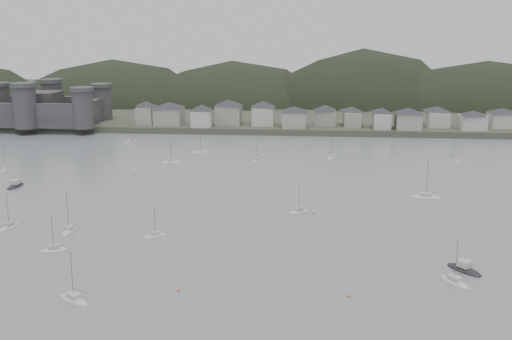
{
  "coord_description": "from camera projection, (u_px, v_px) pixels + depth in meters",
  "views": [
    {
      "loc": [
        16.51,
        -116.91,
        52.89
      ],
      "look_at": [
        0.0,
        75.0,
        6.0
      ],
      "focal_mm": 42.44,
      "sensor_mm": 36.0,
      "label": 1
    }
  ],
  "objects": [
    {
      "name": "motor_launch_far",
      "position": [
        15.0,
        186.0,
        200.66
      ],
      "size": [
        3.73,
        9.07,
        4.11
      ],
      "rotation": [
        0.0,
        0.0,
        3.08
      ],
      "color": "black",
      "rests_on": "ground"
    },
    {
      "name": "moored_fleet",
      "position": [
        236.0,
        201.0,
        183.96
      ],
      "size": [
        228.84,
        167.69,
        13.67
      ],
      "color": "silver",
      "rests_on": "ground"
    },
    {
      "name": "motor_launch_near",
      "position": [
        464.0,
        269.0,
        132.63
      ],
      "size": [
        8.05,
        8.97,
        4.11
      ],
      "rotation": [
        0.0,
        0.0,
        0.67
      ],
      "color": "black",
      "rests_on": "ground"
    },
    {
      "name": "forested_ridge",
      "position": [
        289.0,
        125.0,
        390.12
      ],
      "size": [
        851.55,
        103.94,
        102.57
      ],
      "color": "black",
      "rests_on": "ground"
    },
    {
      "name": "castle",
      "position": [
        40.0,
        107.0,
        308.52
      ],
      "size": [
        66.0,
        43.0,
        20.0
      ],
      "color": "#323235",
      "rests_on": "far_shore_land"
    },
    {
      "name": "waterfront_town",
      "position": [
        377.0,
        115.0,
        298.28
      ],
      "size": [
        451.48,
        28.46,
        12.92
      ],
      "color": "gray",
      "rests_on": "far_shore_land"
    },
    {
      "name": "mooring_buoys",
      "position": [
        240.0,
        208.0,
        176.96
      ],
      "size": [
        158.75,
        117.89,
        0.7
      ],
      "color": "#CA6C43",
      "rests_on": "ground"
    },
    {
      "name": "far_shore_land",
      "position": [
        284.0,
        100.0,
        412.28
      ],
      "size": [
        900.0,
        250.0,
        3.0
      ],
      "primitive_type": "cube",
      "color": "#383D2D",
      "rests_on": "ground"
    },
    {
      "name": "ground",
      "position": [
        225.0,
        282.0,
        127.06
      ],
      "size": [
        900.0,
        900.0,
        0.0
      ],
      "primitive_type": "plane",
      "color": "slate",
      "rests_on": "ground"
    }
  ]
}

